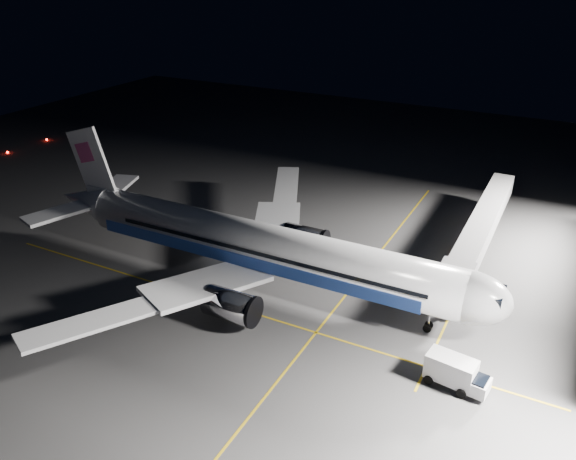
% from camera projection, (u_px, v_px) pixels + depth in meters
% --- Properties ---
extents(ground, '(200.00, 200.00, 0.00)m').
position_uv_depth(ground, '(263.00, 284.00, 69.16)').
color(ground, '#4C4C4F').
rests_on(ground, ground).
extents(guide_line_main, '(0.25, 80.00, 0.01)m').
position_uv_depth(guide_line_main, '(338.00, 305.00, 64.99)').
color(guide_line_main, gold).
rests_on(guide_line_main, ground).
extents(guide_line_cross, '(70.00, 0.25, 0.01)m').
position_uv_depth(guide_line_cross, '(237.00, 308.00, 64.38)').
color(guide_line_cross, gold).
rests_on(guide_line_cross, ground).
extents(guide_line_side, '(0.25, 40.00, 0.01)m').
position_uv_depth(guide_line_side, '(462.00, 290.00, 67.96)').
color(guide_line_side, gold).
rests_on(guide_line_side, ground).
extents(airliner, '(61.48, 54.22, 16.64)m').
position_uv_depth(airliner, '(255.00, 245.00, 67.34)').
color(airliner, silver).
rests_on(airliner, ground).
extents(jet_bridge, '(3.60, 34.40, 6.30)m').
position_uv_depth(jet_bridge, '(480.00, 230.00, 72.36)').
color(jet_bridge, '#B2B2B7').
rests_on(jet_bridge, ground).
extents(service_truck, '(6.12, 3.18, 2.99)m').
position_uv_depth(service_truck, '(456.00, 372.00, 52.06)').
color(service_truck, silver).
rests_on(service_truck, ground).
extents(baggage_tug, '(2.80, 2.30, 1.95)m').
position_uv_depth(baggage_tug, '(241.00, 236.00, 79.15)').
color(baggage_tug, black).
rests_on(baggage_tug, ground).
extents(safety_cone_a, '(0.45, 0.45, 0.68)m').
position_uv_depth(safety_cone_a, '(321.00, 278.00, 69.70)').
color(safety_cone_a, '#FF5A0A').
rests_on(safety_cone_a, ground).
extents(safety_cone_b, '(0.38, 0.38, 0.58)m').
position_uv_depth(safety_cone_b, '(345.00, 248.00, 77.08)').
color(safety_cone_b, '#FF5A0A').
rests_on(safety_cone_b, ground).
extents(safety_cone_c, '(0.42, 0.42, 0.63)m').
position_uv_depth(safety_cone_c, '(323.00, 246.00, 77.70)').
color(safety_cone_c, '#FF5A0A').
rests_on(safety_cone_c, ground).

